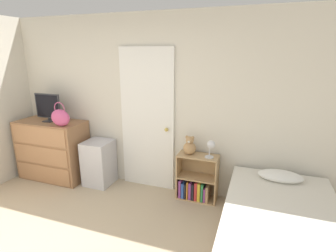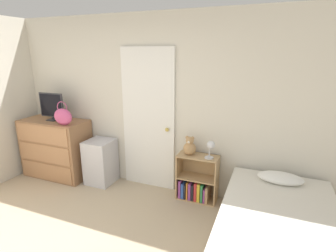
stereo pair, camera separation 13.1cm
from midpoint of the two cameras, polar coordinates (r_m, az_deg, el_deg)
wall_back at (r=3.95m, az=-5.57°, el=4.86°), size 10.00×0.06×2.55m
door_closed at (r=3.87m, az=-3.33°, el=1.25°), size 0.83×0.09×2.10m
dresser at (r=4.72m, az=-22.38°, el=-4.48°), size 1.09×0.53×0.96m
tv at (r=4.55m, az=-23.28°, el=3.99°), size 0.46×0.16×0.44m
handbag at (r=4.20m, az=-21.07°, el=1.94°), size 0.32×0.14×0.36m
storage_bin at (r=4.30m, az=-13.59°, el=-7.53°), size 0.40×0.42×0.70m
bookshelf at (r=3.80m, az=7.10°, el=-12.31°), size 0.56×0.27×0.66m
teddy_bear at (r=3.61m, az=5.77°, el=-4.50°), size 0.17×0.17×0.27m
desk_lamp at (r=3.49m, az=10.34°, el=-4.45°), size 0.14×0.13×0.25m
bed at (r=3.06m, az=23.96°, el=-20.71°), size 1.15×1.82×0.64m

